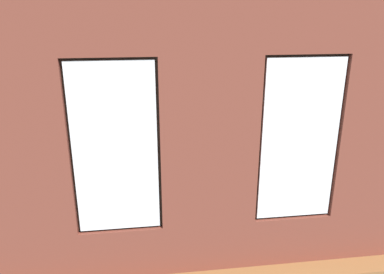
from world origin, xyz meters
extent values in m
cube|color=brown|center=(0.00, 0.00, -0.05)|extent=(6.63, 5.60, 0.10)
cube|color=brown|center=(0.00, 2.42, 1.59)|extent=(1.08, 0.16, 3.18)
cube|color=brown|center=(-1.01, 2.42, 0.31)|extent=(0.94, 0.16, 0.63)
cube|color=brown|center=(-1.01, 2.42, 2.87)|extent=(0.94, 0.16, 0.62)
cube|color=white|center=(-1.01, 2.46, 1.59)|extent=(0.88, 0.03, 1.87)
cube|color=#38281E|center=(-1.01, 2.40, 1.59)|extent=(0.94, 0.04, 1.93)
cube|color=brown|center=(1.01, 2.42, 0.31)|extent=(0.94, 0.16, 0.63)
cube|color=brown|center=(1.01, 2.42, 2.87)|extent=(0.94, 0.16, 0.62)
cube|color=white|center=(1.01, 2.46, 1.59)|extent=(0.88, 0.03, 1.87)
cube|color=#38281E|center=(1.01, 2.40, 1.59)|extent=(0.94, 0.04, 1.93)
cube|color=olive|center=(0.00, 2.32, 0.60)|extent=(3.17, 0.24, 0.06)
cube|color=black|center=(0.00, 2.33, 1.80)|extent=(0.53, 0.03, 0.65)
cube|color=#A33875|center=(0.00, 2.31, 1.80)|extent=(0.47, 0.01, 0.59)
cube|color=black|center=(0.42, 1.72, 0.21)|extent=(1.81, 0.85, 0.42)
cube|color=black|center=(0.42, 2.04, 0.61)|extent=(1.81, 0.24, 0.38)
cube|color=black|center=(-0.37, 1.72, 0.52)|extent=(0.22, 0.85, 0.24)
cube|color=black|center=(1.22, 1.72, 0.52)|extent=(0.22, 0.85, 0.24)
cube|color=black|center=(0.08, 1.68, 0.48)|extent=(0.63, 0.65, 0.12)
cube|color=black|center=(0.77, 1.68, 0.48)|extent=(0.63, 0.65, 0.12)
cube|color=black|center=(-2.26, 0.62, 0.21)|extent=(0.87, 1.75, 0.42)
cube|color=black|center=(-2.59, 0.62, 0.61)|extent=(0.26, 1.74, 0.38)
cube|color=black|center=(-2.25, -0.14, 0.52)|extent=(0.85, 0.23, 0.24)
cube|color=black|center=(-2.27, 1.38, 0.52)|extent=(0.85, 0.23, 0.24)
cube|color=black|center=(-2.22, 0.30, 0.48)|extent=(0.65, 0.60, 0.12)
cube|color=black|center=(-2.23, 0.95, 0.48)|extent=(0.65, 0.60, 0.12)
cube|color=#A87547|center=(-0.26, -0.19, 0.44)|extent=(1.25, 0.88, 0.04)
cube|color=#A87547|center=(-0.82, -0.56, 0.21)|extent=(0.07, 0.07, 0.42)
cube|color=#A87547|center=(0.31, -0.56, 0.21)|extent=(0.07, 0.07, 0.42)
cube|color=#A87547|center=(-0.82, 0.19, 0.21)|extent=(0.07, 0.07, 0.42)
cube|color=#A87547|center=(0.31, 0.19, 0.21)|extent=(0.07, 0.07, 0.42)
cylinder|color=#33567F|center=(-0.60, -0.34, 0.51)|extent=(0.09, 0.09, 0.11)
cylinder|color=#B7333D|center=(-0.26, -0.19, 0.51)|extent=(0.08, 0.08, 0.10)
cube|color=#59595B|center=(-0.35, -0.06, 0.47)|extent=(0.17, 0.13, 0.02)
cube|color=black|center=(2.66, -0.41, 0.27)|extent=(1.24, 0.42, 0.55)
cube|color=black|center=(2.66, -0.41, 0.57)|extent=(0.46, 0.20, 0.05)
cube|color=black|center=(2.66, -0.41, 0.63)|extent=(0.06, 0.04, 0.06)
cube|color=black|center=(2.66, -0.41, 0.97)|extent=(1.06, 0.04, 0.63)
cube|color=black|center=(2.66, -0.43, 0.97)|extent=(1.01, 0.01, 0.58)
cylinder|color=olive|center=(1.02, -1.38, 0.14)|extent=(0.46, 0.46, 0.28)
ellipsoid|color=white|center=(1.02, -1.38, 0.46)|extent=(1.02, 1.02, 0.41)
ellipsoid|color=navy|center=(1.09, -1.38, 0.56)|extent=(0.44, 0.44, 0.18)
cylinder|color=beige|center=(-2.46, 1.87, 0.17)|extent=(0.28, 0.28, 0.34)
cylinder|color=brown|center=(-2.46, 1.87, 0.52)|extent=(0.05, 0.05, 0.36)
cone|color=#286B2D|center=(-2.27, 1.83, 0.85)|extent=(0.48, 0.20, 0.40)
cone|color=#286B2D|center=(-2.37, 1.99, 0.90)|extent=(0.34, 0.39, 0.47)
cone|color=#286B2D|center=(-2.57, 1.71, 0.86)|extent=(0.36, 0.44, 0.41)
cone|color=#286B2D|center=(-2.39, 1.73, 0.89)|extent=(0.29, 0.42, 0.46)
cylinder|color=gray|center=(-0.93, 1.72, 0.15)|extent=(0.32, 0.32, 0.30)
cylinder|color=brown|center=(-0.93, 1.72, 0.51)|extent=(0.06, 0.06, 0.41)
cone|color=#3D8E42|center=(-0.70, 1.72, 0.92)|extent=(0.56, 0.15, 0.52)
cone|color=#3D8E42|center=(-0.92, 1.96, 0.91)|extent=(0.17, 0.58, 0.50)
cone|color=#3D8E42|center=(-1.12, 1.74, 0.96)|extent=(0.51, 0.18, 0.57)
cone|color=#3D8E42|center=(-0.95, 1.52, 0.95)|extent=(0.19, 0.52, 0.56)
cylinder|color=gray|center=(-1.91, -0.70, 0.08)|extent=(0.17, 0.17, 0.16)
cylinder|color=brown|center=(-1.91, -0.70, 0.25)|extent=(0.03, 0.03, 0.18)
ellipsoid|color=#1E5B28|center=(-1.91, -0.70, 0.45)|extent=(0.29, 0.29, 0.22)
cylinder|color=#9E5638|center=(2.11, 0.67, 0.15)|extent=(0.31, 0.31, 0.30)
cylinder|color=brown|center=(2.11, 0.67, 0.55)|extent=(0.06, 0.06, 0.50)
cone|color=#286B2D|center=(2.30, 0.70, 1.10)|extent=(0.55, 0.27, 0.70)
cone|color=#286B2D|center=(2.30, 0.87, 1.02)|extent=(0.58, 0.61, 0.57)
cone|color=#286B2D|center=(2.07, 0.85, 1.10)|extent=(0.29, 0.55, 0.70)
cone|color=#286B2D|center=(1.86, 0.79, 1.01)|extent=(0.68, 0.45, 0.56)
cone|color=#286B2D|center=(1.88, 0.60, 1.06)|extent=(0.64, 0.32, 0.63)
cone|color=#286B2D|center=(2.09, 0.47, 1.09)|extent=(0.23, 0.56, 0.69)
cone|color=#286B2D|center=(2.26, 0.54, 1.10)|extent=(0.52, 0.48, 0.69)
cylinder|color=gray|center=(-2.46, -1.80, 0.16)|extent=(0.28, 0.28, 0.31)
cylinder|color=brown|center=(-2.46, -1.80, 0.36)|extent=(0.04, 0.04, 0.09)
ellipsoid|color=#337F38|center=(-2.46, -1.80, 0.64)|extent=(0.63, 0.63, 0.47)
cylinder|color=brown|center=(2.36, -1.75, 0.19)|extent=(0.36, 0.36, 0.37)
cylinder|color=brown|center=(2.36, -1.75, 0.67)|extent=(0.07, 0.07, 0.60)
cone|color=#1E5B28|center=(2.52, -1.78, 1.22)|extent=(0.41, 0.17, 0.56)
cone|color=#1E5B28|center=(2.44, -1.61, 1.22)|extent=(0.28, 0.41, 0.55)
cone|color=#1E5B28|center=(2.32, -1.58, 1.21)|extent=(0.20, 0.44, 0.54)
cone|color=#1E5B28|center=(2.15, -1.64, 1.15)|extent=(0.52, 0.34, 0.44)
cone|color=#1E5B28|center=(2.19, -1.87, 1.18)|extent=(0.47, 0.36, 0.48)
cone|color=#1E5B28|center=(2.29, -1.92, 1.20)|extent=(0.27, 0.46, 0.52)
cone|color=#1E5B28|center=(2.44, -1.89, 1.22)|extent=(0.28, 0.41, 0.55)
cylinder|color=gray|center=(2.39, 1.87, 0.14)|extent=(0.28, 0.28, 0.28)
cylinder|color=brown|center=(2.39, 1.87, 0.37)|extent=(0.04, 0.04, 0.17)
ellipsoid|color=#3D8E42|center=(2.39, 1.87, 0.65)|extent=(0.48, 0.48, 0.39)
camera|label=1|loc=(0.71, 6.20, 3.00)|focal=35.00mm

